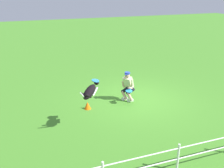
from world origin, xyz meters
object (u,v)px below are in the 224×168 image
at_px(frisbee_flying, 95,81).
at_px(frisbee_held, 129,91).
at_px(person, 128,85).
at_px(training_cone, 88,105).
at_px(dog, 90,91).

distance_m(frisbee_flying, frisbee_held, 2.31).
relative_size(person, training_cone, 4.37).
distance_m(person, dog, 2.75).
bearing_deg(frisbee_flying, frisbee_held, -146.84).
relative_size(frisbee_flying, frisbee_held, 0.92).
bearing_deg(training_cone, frisbee_flying, 88.92).
xyz_separation_m(person, training_cone, (1.81, 0.18, -0.55)).
height_order(dog, training_cone, dog).
relative_size(dog, training_cone, 2.89).
distance_m(frisbee_held, training_cone, 1.77).
bearing_deg(dog, frisbee_held, -7.29).
xyz_separation_m(dog, frisbee_flying, (-0.23, -0.18, 0.27)).
height_order(frisbee_held, training_cone, frisbee_held).
xyz_separation_m(dog, training_cone, (-0.26, -1.50, -1.24)).
relative_size(person, frisbee_held, 4.75).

